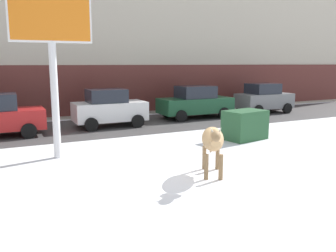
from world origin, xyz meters
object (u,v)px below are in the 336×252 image
car_white_hatchback (109,108)px  cow_tan (213,140)px  pedestrian_near_billboard (118,102)px  dumpster (245,125)px  car_grey_hatchback (264,98)px  billboard (51,24)px  car_darkgreen_sedan (195,102)px

car_white_hatchback → cow_tan: bearing=-88.1°
cow_tan → pedestrian_near_billboard: (1.10, 11.48, -0.11)m
cow_tan → dumpster: 5.16m
car_grey_hatchback → dumpster: 8.50m
billboard → car_grey_hatchback: size_ratio=1.58×
billboard → pedestrian_near_billboard: (4.67, 7.63, -3.43)m
car_white_hatchback → pedestrian_near_billboard: car_white_hatchback is taller
car_darkgreen_sedan → dumpster: bearing=-100.7°
car_white_hatchback → pedestrian_near_billboard: 3.03m
car_grey_hatchback → dumpster: bearing=-136.2°
billboard → dumpster: (7.42, -0.42, -3.71)m
cow_tan → car_grey_hatchback: size_ratio=0.53×
pedestrian_near_billboard → car_darkgreen_sedan: bearing=-29.3°
billboard → car_darkgreen_sedan: billboard is taller
dumpster → car_grey_hatchback: bearing=43.8°
billboard → cow_tan: bearing=-47.1°
billboard → car_white_hatchback: (3.29, 4.94, -3.39)m
car_grey_hatchback → dumpster: car_grey_hatchback is taller
car_white_hatchback → car_grey_hatchback: bearing=2.9°
cow_tan → dumpster: bearing=41.7°
car_darkgreen_sedan → car_white_hatchback: bearing=-174.3°
car_darkgreen_sedan → billboard: bearing=-147.4°
pedestrian_near_billboard → dumpster: 8.52m
cow_tan → car_darkgreen_sedan: car_darkgreen_sedan is taller
dumpster → pedestrian_near_billboard: bearing=108.8°
dumpster → cow_tan: bearing=-138.3°
billboard → car_darkgreen_sedan: size_ratio=1.31×
car_darkgreen_sedan → pedestrian_near_billboard: 4.43m
car_grey_hatchback → billboard: bearing=-158.1°
car_darkgreen_sedan → pedestrian_near_billboard: (-3.86, 2.17, -0.03)m
cow_tan → pedestrian_near_billboard: size_ratio=1.07×
billboard → car_grey_hatchback: (13.55, 5.46, -3.39)m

